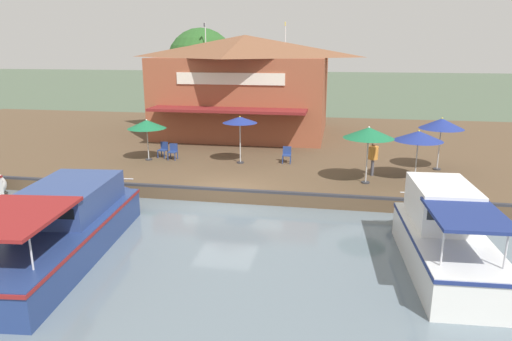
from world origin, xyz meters
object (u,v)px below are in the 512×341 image
Objects in this scene: motorboat_nearest_quay at (441,234)px; cafe_chair_back_row_seat at (163,149)px; cafe_chair_mid_patio at (287,154)px; tree_upstream_bank at (198,65)px; waterfront_restaurant at (245,84)px; patio_umbrella_far_corner at (147,124)px; patio_umbrella_near_quay_edge at (419,136)px; patio_umbrella_back_row at (369,133)px; patio_umbrella_by_entrance at (442,124)px; patio_umbrella_mid_patio_right at (240,120)px; tree_downstream_bank at (245,65)px; person_mid_patio at (373,155)px; cafe_chair_far_corner_seat at (173,151)px; motorboat_fourth_along at (66,223)px.

cafe_chair_back_row_seat is at bearing -126.87° from motorboat_nearest_quay.
tree_upstream_bank is at bearing -142.27° from cafe_chair_mid_patio.
waterfront_restaurant is 9.61m from cafe_chair_mid_patio.
patio_umbrella_near_quay_edge is at bearing 83.87° from patio_umbrella_far_corner.
waterfront_restaurant is at bearing -136.10° from patio_umbrella_near_quay_edge.
tree_upstream_bank is (-13.23, -11.76, 2.32)m from patio_umbrella_back_row.
patio_umbrella_by_entrance reaches higher than patio_umbrella_near_quay_edge.
patio_umbrella_mid_patio_right is (-1.66, -8.52, 0.22)m from patio_umbrella_near_quay_edge.
cafe_chair_mid_patio is 13.48m from tree_upstream_bank.
cafe_chair_back_row_seat is 15.80m from motorboat_nearest_quay.
patio_umbrella_mid_patio_right is at bearing 9.87° from waterfront_restaurant.
patio_umbrella_near_quay_edge is (1.45, 13.53, 0.11)m from patio_umbrella_far_corner.
patio_umbrella_mid_patio_right is 14.65m from tree_downstream_bank.
tree_upstream_bank reaches higher than patio_umbrella_near_quay_edge.
person_mid_patio is (1.68, 4.26, 0.52)m from cafe_chair_mid_patio.
patio_umbrella_mid_patio_right is 2.93× the size of cafe_chair_far_corner_seat.
tree_downstream_bank reaches higher than patio_umbrella_near_quay_edge.
cafe_chair_back_row_seat is at bearing -96.59° from patio_umbrella_mid_patio_right.
patio_umbrella_back_row is 3.02× the size of cafe_chair_far_corner_seat.
tree_upstream_bank is at bearing -131.36° from patio_umbrella_near_quay_edge.
cafe_chair_far_corner_seat is (8.63, -2.22, -2.92)m from waterfront_restaurant.
waterfront_restaurant is 20.46m from motorboat_nearest_quay.
patio_umbrella_back_row is 6.79m from patio_umbrella_mid_patio_right.
patio_umbrella_back_row reaches higher than person_mid_patio.
patio_umbrella_back_row reaches higher than cafe_chair_far_corner_seat.
motorboat_nearest_quay is 1.02× the size of tree_downstream_bank.
patio_umbrella_back_row is 6.95m from motorboat_nearest_quay.
patio_umbrella_mid_patio_right is 4.16m from cafe_chair_far_corner_seat.
patio_umbrella_back_row is 0.35× the size of tree_upstream_bank.
cafe_chair_back_row_seat is at bearing -7.38° from tree_downstream_bank.
tree_downstream_bank reaches higher than cafe_chair_back_row_seat.
motorboat_fourth_along is at bearing -85.41° from motorboat_nearest_quay.
cafe_chair_mid_patio is 12.11m from motorboat_fourth_along.
tree_upstream_bank reaches higher than patio_umbrella_mid_patio_right.
patio_umbrella_by_entrance is at bearing 169.80° from motorboat_nearest_quay.
patio_umbrella_back_row is (11.35, 7.81, -1.11)m from waterfront_restaurant.
tree_downstream_bank is (-15.40, -9.31, 3.48)m from person_mid_patio.
patio_umbrella_by_entrance is at bearing 53.90° from waterfront_restaurant.
patio_umbrella_far_corner is (8.99, -3.48, -1.46)m from waterfront_restaurant.
cafe_chair_far_corner_seat is (-2.72, -10.04, -1.81)m from patio_umbrella_back_row.
motorboat_fourth_along is at bearing 3.76° from cafe_chair_back_row_seat.
cafe_chair_far_corner_seat is at bearing -105.18° from patio_umbrella_back_row.
cafe_chair_back_row_seat is (-2.17, -12.96, -1.57)m from patio_umbrella_near_quay_edge.
patio_umbrella_near_quay_edge is 8.69m from patio_umbrella_mid_patio_right.
tree_downstream_bank reaches higher than cafe_chair_mid_patio.
motorboat_fourth_along is 21.11m from tree_upstream_bank.
motorboat_nearest_quay is at bearing 16.65° from patio_umbrella_back_row.
patio_umbrella_near_quay_edge reaches higher than patio_umbrella_far_corner.
waterfront_restaurant is at bearing 11.78° from tree_downstream_bank.
patio_umbrella_near_quay_edge reaches higher than motorboat_nearest_quay.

